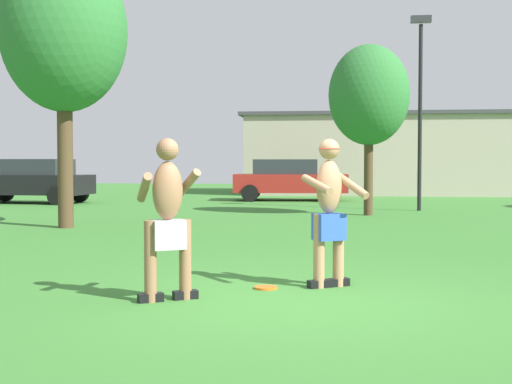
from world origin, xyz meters
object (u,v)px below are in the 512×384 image
at_px(car_red_mid_lot, 289,179).
at_px(frisbee, 266,288).
at_px(player_with_cap, 329,205).
at_px(car_black_near_post, 31,180).
at_px(tree_behind_players, 369,96).
at_px(player_in_gray, 168,215).
at_px(tree_left_field, 64,32).
at_px(lamp_post, 420,92).

bearing_deg(car_red_mid_lot, frisbee, -86.95).
relative_size(player_with_cap, car_black_near_post, 0.39).
xyz_separation_m(car_black_near_post, tree_behind_players, (11.78, -4.39, 2.46)).
xyz_separation_m(frisbee, car_red_mid_lot, (-0.99, 18.50, 0.81)).
distance_m(player_in_gray, frisbee, 1.51).
relative_size(player_with_cap, frisbee, 6.55).
height_order(car_red_mid_lot, tree_left_field, tree_left_field).
xyz_separation_m(car_red_mid_lot, tree_behind_players, (2.68, -7.16, 2.46)).
bearing_deg(player_with_cap, lamp_post, 78.86).
relative_size(player_in_gray, frisbee, 6.42).
xyz_separation_m(player_with_cap, frisbee, (-0.72, -0.19, -0.94)).
relative_size(car_red_mid_lot, lamp_post, 0.75).
distance_m(player_with_cap, car_black_near_post, 18.93).
xyz_separation_m(frisbee, car_black_near_post, (-10.08, 15.73, 0.81)).
xyz_separation_m(car_black_near_post, car_red_mid_lot, (9.10, 2.77, 0.00)).
relative_size(lamp_post, tree_behind_players, 1.25).
bearing_deg(car_black_near_post, car_red_mid_lot, 16.92).
bearing_deg(player_in_gray, tree_left_field, 118.93).
bearing_deg(frisbee, player_in_gray, -140.72).
height_order(player_in_gray, car_black_near_post, player_in_gray).
bearing_deg(car_black_near_post, frisbee, -57.34).
bearing_deg(tree_left_field, player_with_cap, -48.55).
height_order(player_with_cap, frisbee, player_with_cap).
relative_size(player_with_cap, tree_left_field, 0.28).
xyz_separation_m(player_with_cap, tree_left_field, (-5.90, 6.67, 3.37)).
height_order(car_red_mid_lot, lamp_post, lamp_post).
height_order(car_black_near_post, tree_left_field, tree_left_field).
bearing_deg(player_in_gray, lamp_post, 73.21).
height_order(player_with_cap, car_red_mid_lot, player_with_cap).
relative_size(car_black_near_post, car_red_mid_lot, 1.00).
bearing_deg(frisbee, car_black_near_post, 122.66).
height_order(frisbee, tree_left_field, tree_left_field).
distance_m(player_in_gray, tree_left_field, 9.38).
bearing_deg(lamp_post, tree_left_field, -142.62).
distance_m(frisbee, lamp_post, 14.21).
height_order(frisbee, tree_behind_players, tree_behind_players).
distance_m(player_in_gray, tree_behind_players, 12.63).
height_order(player_in_gray, frisbee, player_in_gray).
relative_size(player_in_gray, tree_behind_players, 0.36).
height_order(player_with_cap, tree_behind_players, tree_behind_players).
bearing_deg(player_with_cap, car_black_near_post, 124.81).
height_order(frisbee, lamp_post, lamp_post).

